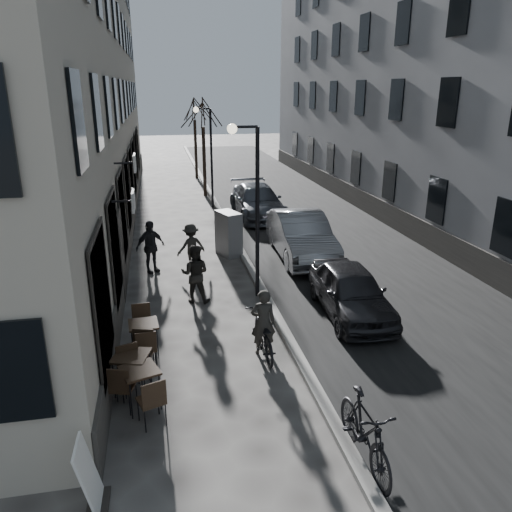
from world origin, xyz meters
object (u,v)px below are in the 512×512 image
object	(u,v)px
sign_board	(91,482)
pedestrian_near	(195,274)
bistro_set_c	(144,335)
bistro_set_a	(141,384)
car_far	(257,201)
utility_cabinet	(229,234)
bistro_set_b	(132,369)
car_near	(351,291)
pedestrian_far	(150,247)
streetlamp_near	(251,193)
bicycle	(263,334)
car_mid	(301,236)
tree_far	(194,108)
streetlamp_far	(208,146)
moped	(365,432)
tree_near	(203,113)
pedestrian_mid	(191,246)

from	to	relation	value
sign_board	pedestrian_near	distance (m)	7.67
bistro_set_c	bistro_set_a	bearing A→B (deg)	-96.03
bistro_set_c	car_far	distance (m)	13.57
utility_cabinet	pedestrian_near	size ratio (longest dim) A/B	0.95
bistro_set_b	car_near	bearing A→B (deg)	40.86
pedestrian_far	car_far	xyz separation A→B (m)	(5.06, 6.90, -0.15)
streetlamp_near	pedestrian_far	distance (m)	4.60
utility_cabinet	bicycle	distance (m)	7.48
pedestrian_far	car_mid	bearing A→B (deg)	-24.35
bistro_set_b	sign_board	world-z (taller)	sign_board
tree_far	pedestrian_far	world-z (taller)	tree_far
streetlamp_far	moped	distance (m)	19.51
pedestrian_far	moped	bearing A→B (deg)	-100.96
streetlamp_far	moped	xyz separation A→B (m)	(0.52, -19.33, -2.54)
bistro_set_b	utility_cabinet	size ratio (longest dim) A/B	1.07
bistro_set_c	pedestrian_far	bearing A→B (deg)	83.49
bistro_set_b	bicycle	world-z (taller)	bistro_set_b
streetlamp_near	tree_far	distance (m)	21.05
pedestrian_near	tree_near	bearing A→B (deg)	-80.68
tree_far	moped	world-z (taller)	tree_far
pedestrian_far	bicycle	bearing A→B (deg)	-97.15
pedestrian_near	pedestrian_mid	distance (m)	2.92
bistro_set_b	sign_board	xyz separation A→B (m)	(-0.50, -3.00, -0.06)
pedestrian_near	car_mid	distance (m)	5.33
tree_far	utility_cabinet	world-z (taller)	tree_far
streetlamp_near	bistro_set_c	xyz separation A→B (m)	(-3.13, -2.95, -2.66)
bistro_set_a	car_far	bearing A→B (deg)	50.79
tree_near	pedestrian_far	xyz separation A→B (m)	(-3.05, -12.31, -3.76)
pedestrian_mid	bistro_set_c	bearing A→B (deg)	54.65
sign_board	moped	distance (m)	4.37
bistro_set_c	bistro_set_b	bearing A→B (deg)	-103.35
car_near	car_mid	distance (m)	5.03
bistro_set_a	bistro_set_b	bearing A→B (deg)	87.79
sign_board	car_far	bearing A→B (deg)	71.77
pedestrian_mid	car_far	bearing A→B (deg)	-139.24
bicycle	car_mid	bearing A→B (deg)	-113.24
car_near	moped	distance (m)	5.88
sign_board	utility_cabinet	distance (m)	12.06
bistro_set_a	bicycle	distance (m)	3.21
car_near	moped	size ratio (longest dim) A/B	1.97
pedestrian_near	sign_board	bearing A→B (deg)	89.70
streetlamp_near	moped	bearing A→B (deg)	-85.93
streetlamp_near	streetlamp_far	xyz separation A→B (m)	(0.00, 12.00, 0.00)
sign_board	moped	xyz separation A→B (m)	(4.37, 0.10, 0.15)
tree_far	bistro_set_b	distance (m)	26.00
bicycle	moped	world-z (taller)	moped
car_near	pedestrian_near	bearing A→B (deg)	160.19
streetlamp_near	car_near	size ratio (longest dim) A/B	1.26
bistro_set_c	car_near	world-z (taller)	car_near
tree_near	pedestrian_mid	xyz separation A→B (m)	(-1.67, -12.16, -3.87)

